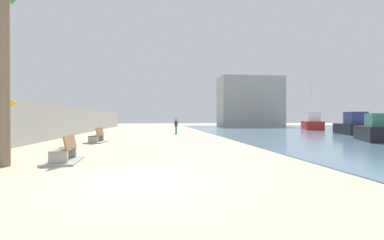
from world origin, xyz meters
name	(u,v)px	position (x,y,z in m)	size (l,w,h in m)	color
ground_plane	(151,136)	(0.00, 18.00, 0.00)	(120.00, 120.00, 0.00)	#C6B793
seawall	(62,121)	(-7.50, 18.00, 1.33)	(0.80, 64.00, 2.65)	#9E9E99
palm_tree	(3,1)	(-4.55, 2.89, 5.49)	(2.87, 2.95, 7.33)	#7A6651
bench_near	(64,156)	(-2.84, 3.57, 0.23)	(1.25, 2.18, 0.98)	#9E9E99
bench_far	(97,139)	(-3.41, 12.01, 0.23)	(1.22, 2.16, 0.98)	#9E9E99
person_walking	(176,125)	(2.46, 21.30, 0.89)	(0.34, 0.45, 1.55)	teal
boat_far_right	(353,126)	(19.26, 17.83, 0.83)	(3.11, 4.68, 2.16)	black
boat_outer	(376,131)	(15.44, 10.46, 0.74)	(3.43, 4.68, 1.88)	black
boat_distant	(312,123)	(21.88, 29.57, 0.92)	(4.47, 6.88, 7.65)	red
pedestrian_sign	(7,116)	(-6.66, 7.38, 1.71)	(0.85, 0.08, 2.76)	slate
harbor_building	(250,102)	(18.55, 46.00, 4.77)	(12.00, 6.00, 9.54)	#9E9E99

